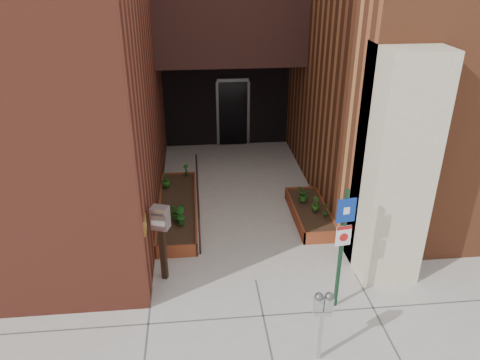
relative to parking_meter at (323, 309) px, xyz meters
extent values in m
plane|color=#9E9991|center=(-0.73, 2.02, -1.00)|extent=(80.00, 80.00, 0.00)
cube|color=#B7A98D|center=(1.82, 2.22, 1.20)|extent=(1.10, 1.20, 4.40)
cube|color=black|center=(-0.73, 8.02, 3.00)|extent=(4.20, 2.00, 2.00)
cube|color=black|center=(-0.73, 9.42, 0.50)|extent=(4.00, 0.30, 3.00)
cube|color=black|center=(-0.53, 9.24, 0.05)|extent=(0.90, 0.06, 2.10)
cube|color=#B79338|center=(-2.72, 1.82, 0.50)|extent=(0.04, 0.30, 0.30)
cube|color=brown|center=(-2.28, 2.94, -0.85)|extent=(0.90, 0.04, 0.30)
cube|color=brown|center=(-2.28, 6.50, -0.85)|extent=(0.90, 0.04, 0.30)
cube|color=brown|center=(-2.71, 4.72, -0.85)|extent=(0.04, 3.60, 0.30)
cube|color=brown|center=(-1.85, 4.72, -0.85)|extent=(0.04, 3.60, 0.30)
cube|color=black|center=(-2.28, 4.72, -0.87)|extent=(0.82, 3.52, 0.26)
cube|color=brown|center=(0.87, 3.14, -0.85)|extent=(0.80, 0.04, 0.30)
cube|color=brown|center=(0.87, 5.30, -0.85)|extent=(0.80, 0.04, 0.30)
cube|color=brown|center=(0.49, 4.22, -0.85)|extent=(0.04, 2.20, 0.30)
cube|color=brown|center=(1.25, 4.22, -0.85)|extent=(0.04, 2.20, 0.30)
cube|color=black|center=(0.87, 4.22, -0.87)|extent=(0.72, 2.12, 0.26)
cylinder|color=black|center=(-1.78, 3.02, -0.55)|extent=(0.04, 0.04, 0.90)
cylinder|color=black|center=(-1.78, 6.32, -0.55)|extent=(0.04, 0.04, 0.90)
cylinder|color=black|center=(-1.78, 4.67, -0.12)|extent=(0.04, 3.30, 0.04)
cube|color=#A4A4A6|center=(0.00, 0.00, -0.55)|extent=(0.06, 0.06, 0.89)
cube|color=#A4A4A6|center=(0.00, 0.00, -0.07)|extent=(0.27, 0.12, 0.07)
cube|color=#A4A4A6|center=(-0.08, 0.00, 0.09)|extent=(0.14, 0.10, 0.23)
sphere|color=#59595B|center=(-0.08, 0.00, 0.23)|extent=(0.13, 0.13, 0.13)
cube|color=white|center=(-0.08, -0.04, 0.11)|extent=(0.08, 0.01, 0.04)
cube|color=#B21414|center=(-0.08, -0.04, 0.04)|extent=(0.08, 0.01, 0.03)
cube|color=#A4A4A6|center=(0.08, 0.00, 0.09)|extent=(0.14, 0.10, 0.23)
sphere|color=#59595B|center=(0.08, 0.00, 0.23)|extent=(0.13, 0.13, 0.13)
cube|color=white|center=(0.07, -0.05, 0.11)|extent=(0.08, 0.01, 0.04)
cube|color=#B21414|center=(0.07, -0.05, 0.04)|extent=(0.08, 0.01, 0.03)
cube|color=#13351E|center=(0.61, 1.17, 0.18)|extent=(0.06, 0.06, 2.37)
cube|color=navy|center=(0.61, 1.14, 0.99)|extent=(0.32, 0.07, 0.43)
cube|color=white|center=(0.61, 1.13, 0.99)|extent=(0.11, 0.03, 0.13)
cube|color=white|center=(0.61, 1.14, 0.51)|extent=(0.27, 0.06, 0.38)
cube|color=#B21414|center=(0.61, 1.13, 0.66)|extent=(0.27, 0.05, 0.06)
cylinder|color=#B21414|center=(0.61, 1.13, 0.48)|extent=(0.15, 0.03, 0.15)
cube|color=black|center=(-2.48, 2.29, -0.42)|extent=(0.13, 0.13, 1.15)
cube|color=#BDBDC0|center=(-2.48, 2.29, 0.36)|extent=(0.37, 0.32, 0.44)
cube|color=#59595B|center=(-2.52, 2.18, 0.49)|extent=(0.22, 0.08, 0.04)
cube|color=white|center=(-2.52, 2.18, 0.31)|extent=(0.24, 0.09, 0.10)
imported|color=#1C5117|center=(-2.26, 4.02, -0.50)|extent=(0.51, 0.51, 0.40)
imported|color=#1A5919|center=(-2.19, 3.80, -0.49)|extent=(0.31, 0.31, 0.41)
imported|color=#205418|center=(-2.58, 5.69, -0.50)|extent=(0.32, 0.32, 0.40)
imported|color=#1F5D1A|center=(-2.06, 6.32, -0.54)|extent=(0.24, 0.24, 0.33)
imported|color=#265317|center=(0.96, 4.09, -0.52)|extent=(0.28, 0.28, 0.35)
imported|color=#1D4F16|center=(1.12, 3.79, -0.52)|extent=(0.26, 0.26, 0.36)
imported|color=#205919|center=(0.77, 4.57, -0.51)|extent=(0.42, 0.42, 0.37)
camera|label=1|loc=(-1.77, -5.24, 4.76)|focal=35.00mm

